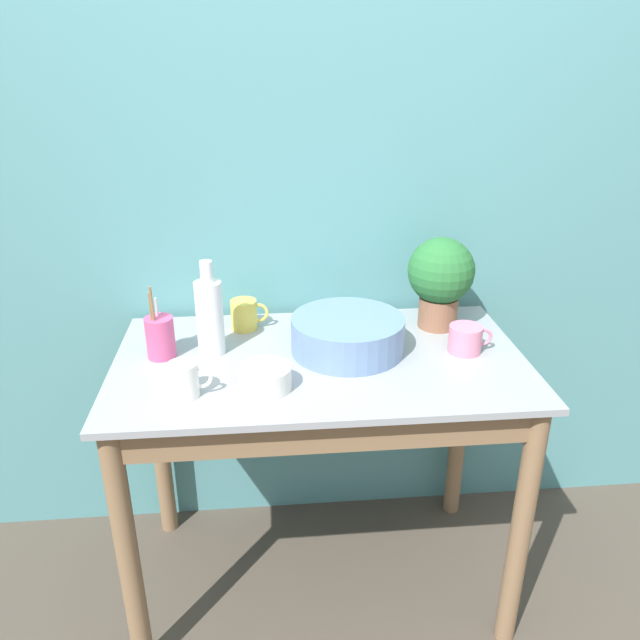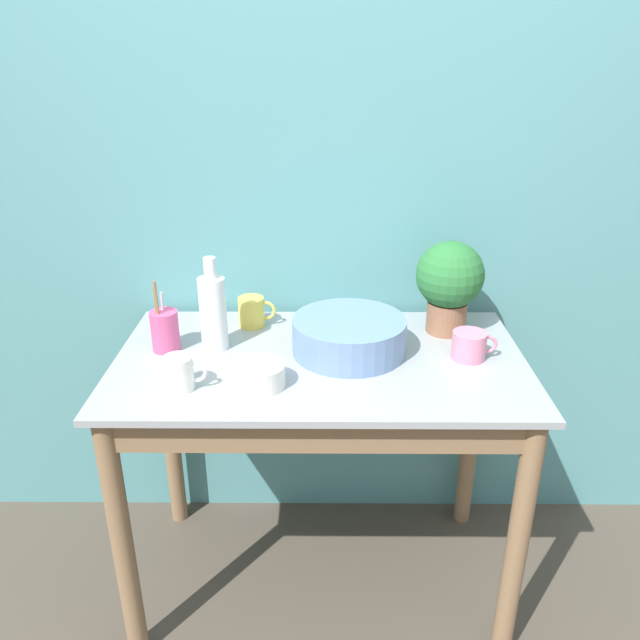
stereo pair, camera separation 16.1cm
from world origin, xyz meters
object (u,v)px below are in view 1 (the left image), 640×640
potted_plant (441,277)px  mug_pink (466,339)px  bowl_wash_large (348,334)px  mug_yellow (245,315)px  utensil_cup (160,337)px  bowl_small_enamel_white (265,378)px  mug_white (185,380)px  bottle_tall (210,316)px

potted_plant → mug_pink: potted_plant is taller
bowl_wash_large → potted_plant: bearing=25.7°
mug_yellow → utensil_cup: (-0.24, -0.18, 0.01)m
bowl_small_enamel_white → mug_yellow: bearing=98.6°
potted_plant → bowl_small_enamel_white: (-0.56, -0.35, -0.14)m
mug_pink → mug_white: (-0.80, -0.18, 0.01)m
mug_pink → mug_yellow: 0.69m
bowl_wash_large → mug_pink: 0.35m
mug_yellow → bowl_small_enamel_white: bearing=-81.4°
mug_yellow → mug_white: mug_yellow is taller
potted_plant → mug_yellow: (-0.62, 0.04, -0.12)m
mug_pink → utensil_cup: 0.90m
bowl_wash_large → mug_pink: size_ratio=2.56×
potted_plant → utensil_cup: bearing=-170.8°
utensil_cup → potted_plant: bearing=9.2°
bottle_tall → utensil_cup: (-0.15, -0.01, -0.06)m
potted_plant → utensil_cup: potted_plant is taller
bottle_tall → mug_white: size_ratio=2.49×
bottle_tall → bowl_small_enamel_white: (0.15, -0.23, -0.09)m
bowl_wash_large → mug_pink: (0.35, -0.04, -0.01)m
bowl_wash_large → bowl_small_enamel_white: bowl_wash_large is taller
bottle_tall → mug_white: bearing=-102.0°
mug_white → potted_plant: bearing=25.9°
bowl_wash_large → bottle_tall: 0.41m
mug_pink → mug_white: mug_white is taller
potted_plant → utensil_cup: (-0.86, -0.14, -0.11)m
mug_yellow → mug_white: 0.44m
mug_pink → mug_white: bearing=-167.1°
potted_plant → bottle_tall: bearing=-170.0°
bowl_wash_large → mug_white: bowl_wash_large is taller
mug_white → bowl_small_enamel_white: bearing=5.3°
bowl_wash_large → mug_yellow: (-0.31, 0.19, -0.00)m
potted_plant → mug_yellow: size_ratio=2.44×
bowl_wash_large → mug_white: size_ratio=2.93×
mug_white → bowl_small_enamel_white: mug_white is taller
bottle_tall → mug_pink: 0.76m
potted_plant → mug_pink: (0.03, -0.19, -0.13)m
bowl_small_enamel_white → bowl_wash_large: bearing=39.4°
utensil_cup → mug_pink: bearing=-3.2°
bottle_tall → bowl_wash_large: bearing=-3.6°
bowl_wash_large → utensil_cup: 0.55m
potted_plant → mug_white: 0.86m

